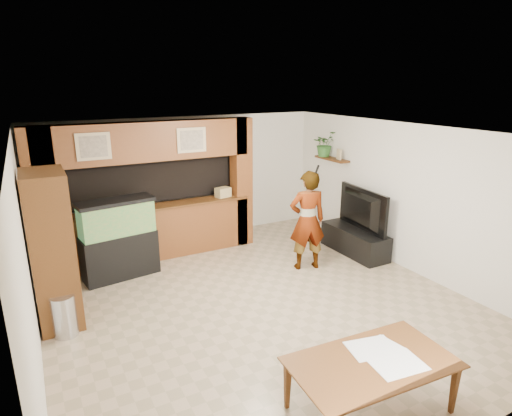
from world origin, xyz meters
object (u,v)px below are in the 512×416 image
pantry_cabinet (52,250)px  television (357,210)px  aquarium (119,240)px  dining_table (372,388)px  person (307,220)px

pantry_cabinet → television: pantry_cabinet is taller
aquarium → dining_table: 4.79m
television → person: (-1.25, -0.13, 0.01)m
dining_table → person: bearing=69.7°
pantry_cabinet → person: bearing=-2.1°
dining_table → aquarium: bearing=113.1°
person → dining_table: 3.65m
pantry_cabinet → television: (5.35, -0.02, -0.19)m
pantry_cabinet → person: pantry_cabinet is taller
aquarium → television: size_ratio=0.99×
aquarium → pantry_cabinet: bearing=-142.4°
pantry_cabinet → television: 5.35m
pantry_cabinet → dining_table: 4.40m
television → dining_table: television is taller
pantry_cabinet → person: 4.11m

